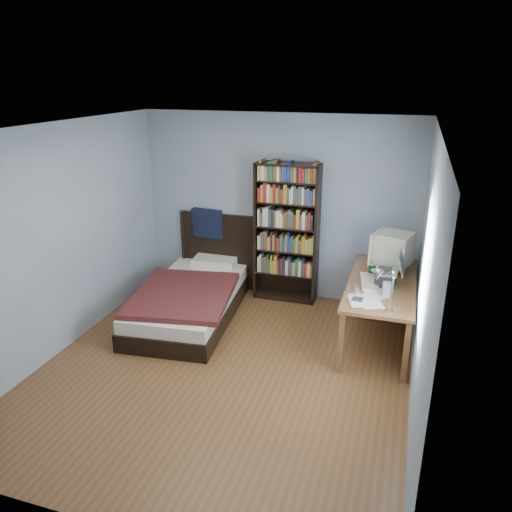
{
  "coord_description": "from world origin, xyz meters",
  "views": [
    {
      "loc": [
        1.7,
        -4.28,
        2.97
      ],
      "look_at": [
        0.17,
        0.57,
        1.1
      ],
      "focal_mm": 35.0,
      "sensor_mm": 36.0,
      "label": 1
    }
  ],
  "objects_px": {
    "speaker": "(387,290)",
    "soda_can": "(372,270)",
    "bookshelf": "(287,233)",
    "bed": "(193,295)",
    "keyboard": "(369,282)",
    "desk": "(383,290)",
    "laptop": "(388,275)",
    "desk_lamp": "(380,279)",
    "crt_monitor": "(392,249)"
  },
  "relations": [
    {
      "from": "soda_can",
      "to": "bed",
      "type": "distance_m",
      "value": 2.3
    },
    {
      "from": "speaker",
      "to": "bed",
      "type": "bearing_deg",
      "value": 168.04
    },
    {
      "from": "laptop",
      "to": "soda_can",
      "type": "bearing_deg",
      "value": 131.73
    },
    {
      "from": "speaker",
      "to": "bookshelf",
      "type": "xyz_separation_m",
      "value": [
        -1.4,
        1.2,
        0.14
      ]
    },
    {
      "from": "keyboard",
      "to": "bookshelf",
      "type": "relative_size",
      "value": 0.25
    },
    {
      "from": "keyboard",
      "to": "crt_monitor",
      "type": "bearing_deg",
      "value": 58.56
    },
    {
      "from": "crt_monitor",
      "to": "keyboard",
      "type": "height_order",
      "value": "crt_monitor"
    },
    {
      "from": "soda_can",
      "to": "desk_lamp",
      "type": "bearing_deg",
      "value": -83.03
    },
    {
      "from": "bookshelf",
      "to": "crt_monitor",
      "type": "bearing_deg",
      "value": -15.73
    },
    {
      "from": "desk_lamp",
      "to": "soda_can",
      "type": "xyz_separation_m",
      "value": [
        -0.15,
        1.25,
        -0.41
      ]
    },
    {
      "from": "soda_can",
      "to": "laptop",
      "type": "bearing_deg",
      "value": -48.27
    },
    {
      "from": "laptop",
      "to": "soda_can",
      "type": "relative_size",
      "value": 3.0
    },
    {
      "from": "laptop",
      "to": "bookshelf",
      "type": "xyz_separation_m",
      "value": [
        -1.38,
        0.85,
        0.11
      ]
    },
    {
      "from": "keyboard",
      "to": "soda_can",
      "type": "bearing_deg",
      "value": 80.84
    },
    {
      "from": "crt_monitor",
      "to": "speaker",
      "type": "xyz_separation_m",
      "value": [
        0.01,
        -0.81,
        -0.19
      ]
    },
    {
      "from": "desk_lamp",
      "to": "bookshelf",
      "type": "height_order",
      "value": "bookshelf"
    },
    {
      "from": "desk",
      "to": "speaker",
      "type": "xyz_separation_m",
      "value": [
        0.07,
        -0.89,
        0.39
      ]
    },
    {
      "from": "crt_monitor",
      "to": "soda_can",
      "type": "distance_m",
      "value": 0.37
    },
    {
      "from": "bookshelf",
      "to": "bed",
      "type": "height_order",
      "value": "bookshelf"
    },
    {
      "from": "desk_lamp",
      "to": "bookshelf",
      "type": "relative_size",
      "value": 0.31
    },
    {
      "from": "keyboard",
      "to": "speaker",
      "type": "height_order",
      "value": "speaker"
    },
    {
      "from": "desk_lamp",
      "to": "speaker",
      "type": "relative_size",
      "value": 3.59
    },
    {
      "from": "desk",
      "to": "bookshelf",
      "type": "height_order",
      "value": "bookshelf"
    },
    {
      "from": "speaker",
      "to": "soda_can",
      "type": "distance_m",
      "value": 0.6
    },
    {
      "from": "bookshelf",
      "to": "soda_can",
      "type": "bearing_deg",
      "value": -28.03
    },
    {
      "from": "desk_lamp",
      "to": "laptop",
      "type": "bearing_deg",
      "value": 87.74
    },
    {
      "from": "desk_lamp",
      "to": "speaker",
      "type": "bearing_deg",
      "value": 85.51
    },
    {
      "from": "speaker",
      "to": "bookshelf",
      "type": "distance_m",
      "value": 1.85
    },
    {
      "from": "keyboard",
      "to": "bed",
      "type": "xyz_separation_m",
      "value": [
        -2.22,
        0.06,
        -0.49
      ]
    },
    {
      "from": "laptop",
      "to": "desk_lamp",
      "type": "bearing_deg",
      "value": -92.26
    },
    {
      "from": "bed",
      "to": "speaker",
      "type": "bearing_deg",
      "value": -9.02
    },
    {
      "from": "crt_monitor",
      "to": "desk_lamp",
      "type": "relative_size",
      "value": 0.89
    },
    {
      "from": "keyboard",
      "to": "soda_can",
      "type": "relative_size",
      "value": 3.58
    },
    {
      "from": "bed",
      "to": "crt_monitor",
      "type": "bearing_deg",
      "value": 9.88
    },
    {
      "from": "laptop",
      "to": "desk",
      "type": "bearing_deg",
      "value": 95.78
    },
    {
      "from": "keyboard",
      "to": "bookshelf",
      "type": "height_order",
      "value": "bookshelf"
    },
    {
      "from": "keyboard",
      "to": "bed",
      "type": "height_order",
      "value": "bed"
    },
    {
      "from": "desk",
      "to": "desk_lamp",
      "type": "bearing_deg",
      "value": -89.5
    },
    {
      "from": "keyboard",
      "to": "speaker",
      "type": "distance_m",
      "value": 0.39
    },
    {
      "from": "keyboard",
      "to": "speaker",
      "type": "bearing_deg",
      "value": -66.37
    },
    {
      "from": "crt_monitor",
      "to": "speaker",
      "type": "relative_size",
      "value": 3.18
    },
    {
      "from": "crt_monitor",
      "to": "bookshelf",
      "type": "height_order",
      "value": "bookshelf"
    },
    {
      "from": "desk_lamp",
      "to": "bed",
      "type": "xyz_separation_m",
      "value": [
        -2.38,
        1.07,
        -0.95
      ]
    },
    {
      "from": "desk",
      "to": "desk_lamp",
      "type": "distance_m",
      "value": 1.76
    },
    {
      "from": "soda_can",
      "to": "bed",
      "type": "height_order",
      "value": "bed"
    },
    {
      "from": "desk",
      "to": "speaker",
      "type": "bearing_deg",
      "value": -85.65
    },
    {
      "from": "desk_lamp",
      "to": "bed",
      "type": "height_order",
      "value": "desk_lamp"
    },
    {
      "from": "speaker",
      "to": "crt_monitor",
      "type": "bearing_deg",
      "value": 87.64
    },
    {
      "from": "laptop",
      "to": "speaker",
      "type": "relative_size",
      "value": 2.43
    },
    {
      "from": "desk_lamp",
      "to": "speaker",
      "type": "height_order",
      "value": "desk_lamp"
    }
  ]
}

